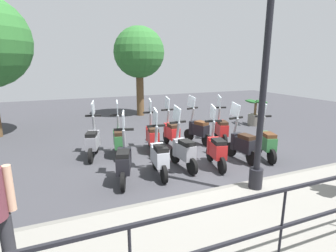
% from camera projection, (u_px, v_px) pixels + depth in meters
% --- Properties ---
extents(ground_plane, '(28.00, 28.00, 0.00)m').
position_uv_depth(ground_plane, '(187.00, 157.00, 7.29)').
color(ground_plane, '#38383D').
extents(promenade_walkway, '(2.20, 20.00, 0.15)m').
position_uv_depth(promenade_walkway, '(270.00, 214.00, 4.43)').
color(promenade_walkway, gray).
rests_on(promenade_walkway, ground_plane).
extents(lamp_post_near, '(0.26, 0.90, 4.53)m').
position_uv_depth(lamp_post_near, '(264.00, 85.00, 4.73)').
color(lamp_post_near, black).
rests_on(lamp_post_near, promenade_walkway).
extents(tree_distant, '(2.41, 2.41, 4.25)m').
position_uv_depth(tree_distant, '(139.00, 53.00, 12.44)').
color(tree_distant, brown).
rests_on(tree_distant, ground_plane).
extents(potted_palm, '(1.06, 0.66, 1.05)m').
position_uv_depth(potted_palm, '(255.00, 115.00, 10.95)').
color(potted_palm, slate).
rests_on(potted_palm, ground_plane).
extents(scooter_near_0, '(1.20, 0.55, 1.54)m').
position_uv_depth(scooter_near_0, '(266.00, 142.00, 7.09)').
color(scooter_near_0, black).
rests_on(scooter_near_0, ground_plane).
extents(scooter_near_1, '(1.23, 0.44, 1.54)m').
position_uv_depth(scooter_near_1, '(242.00, 144.00, 6.91)').
color(scooter_near_1, black).
rests_on(scooter_near_1, ground_plane).
extents(scooter_near_2, '(1.22, 0.49, 1.54)m').
position_uv_depth(scooter_near_2, '(216.00, 149.00, 6.51)').
color(scooter_near_2, black).
rests_on(scooter_near_2, ground_plane).
extents(scooter_near_3, '(1.23, 0.44, 1.54)m').
position_uv_depth(scooter_near_3, '(183.00, 150.00, 6.41)').
color(scooter_near_3, black).
rests_on(scooter_near_3, ground_plane).
extents(scooter_near_4, '(1.23, 0.44, 1.54)m').
position_uv_depth(scooter_near_4, '(159.00, 156.00, 6.01)').
color(scooter_near_4, black).
rests_on(scooter_near_4, ground_plane).
extents(scooter_near_5, '(1.20, 0.55, 1.54)m').
position_uv_depth(scooter_near_5, '(124.00, 161.00, 5.67)').
color(scooter_near_5, black).
rests_on(scooter_near_5, ground_plane).
extents(scooter_far_0, '(1.20, 0.54, 1.54)m').
position_uv_depth(scooter_far_0, '(221.00, 129.00, 8.49)').
color(scooter_far_0, black).
rests_on(scooter_far_0, ground_plane).
extents(scooter_far_1, '(1.20, 0.54, 1.54)m').
position_uv_depth(scooter_far_1, '(198.00, 129.00, 8.42)').
color(scooter_far_1, black).
rests_on(scooter_far_1, ground_plane).
extents(scooter_far_2, '(1.23, 0.44, 1.54)m').
position_uv_depth(scooter_far_2, '(171.00, 132.00, 8.10)').
color(scooter_far_2, black).
rests_on(scooter_far_2, ground_plane).
extents(scooter_far_3, '(1.23, 0.46, 1.54)m').
position_uv_depth(scooter_far_3, '(152.00, 136.00, 7.65)').
color(scooter_far_3, black).
rests_on(scooter_far_3, ground_plane).
extents(scooter_far_4, '(1.23, 0.46, 1.54)m').
position_uv_depth(scooter_far_4, '(119.00, 140.00, 7.29)').
color(scooter_far_4, black).
rests_on(scooter_far_4, ground_plane).
extents(scooter_far_5, '(1.20, 0.54, 1.54)m').
position_uv_depth(scooter_far_5, '(93.00, 141.00, 7.16)').
color(scooter_far_5, black).
rests_on(scooter_far_5, ground_plane).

